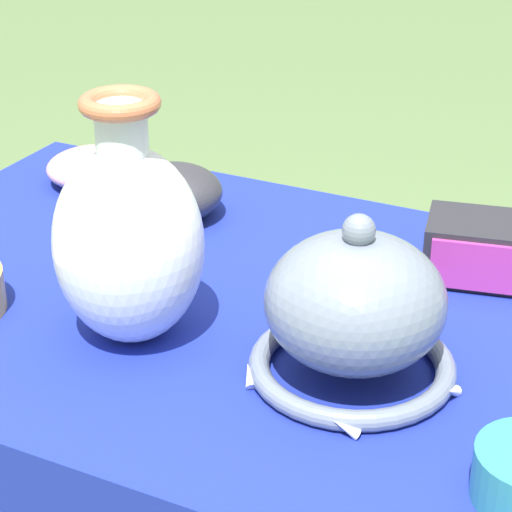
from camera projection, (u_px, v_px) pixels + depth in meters
display_table at (254, 373)px, 1.19m from camera, size 1.09×0.69×0.73m
vase_tall_bulbous at (128, 240)px, 1.06m from camera, size 0.16×0.16×0.28m
vase_dome_bell at (355, 313)px, 1.01m from camera, size 0.22×0.23×0.18m
mosaic_tile_box at (494, 251)px, 1.21m from camera, size 0.18×0.13×0.07m
bowl_shallow_charcoal at (172, 192)px, 1.37m from camera, size 0.14×0.14×0.07m
bowl_shallow_rose at (96, 167)px, 1.49m from camera, size 0.15×0.15×0.05m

